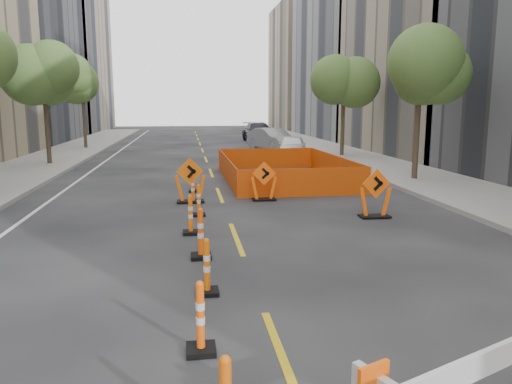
{
  "coord_description": "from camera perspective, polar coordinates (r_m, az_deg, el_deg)",
  "views": [
    {
      "loc": [
        -1.17,
        -7.79,
        3.24
      ],
      "look_at": [
        0.52,
        4.25,
        1.1
      ],
      "focal_mm": 35.0,
      "sensor_mm": 36.0,
      "label": 1
    }
  ],
  "objects": [
    {
      "name": "bld_left_e",
      "position": [
        65.68,
        -22.75,
        15.13
      ],
      "size": [
        12.0,
        20.0,
        20.0
      ],
      "primitive_type": "cube",
      "color": "gray",
      "rests_on": "ground"
    },
    {
      "name": "sidewalk_right",
      "position": [
        22.47,
        18.99,
        1.34
      ],
      "size": [
        4.0,
        90.0,
        0.15
      ],
      "primitive_type": "cube",
      "color": "gray",
      "rests_on": "ground"
    },
    {
      "name": "parked_car_far",
      "position": [
        44.26,
        0.28,
        6.86
      ],
      "size": [
        2.49,
        5.8,
        1.67
      ],
      "primitive_type": "imported",
      "rotation": [
        0.0,
        0.0,
        0.03
      ],
      "color": "black",
      "rests_on": "ground"
    },
    {
      "name": "channelizer_7",
      "position": [
        16.72,
        -7.23,
        0.42
      ],
      "size": [
        0.38,
        0.38,
        0.97
      ],
      "primitive_type": null,
      "color": "#FF500A",
      "rests_on": "ground"
    },
    {
      "name": "parked_car_mid",
      "position": [
        35.71,
        1.88,
        6.04
      ],
      "size": [
        3.24,
        5.09,
        1.58
      ],
      "primitive_type": "imported",
      "rotation": [
        0.0,
        0.0,
        0.36
      ],
      "color": "gray",
      "rests_on": "ground"
    },
    {
      "name": "bld_right_c",
      "position": [
        36.64,
        22.59,
        15.13
      ],
      "size": [
        12.0,
        16.0,
        14.0
      ],
      "primitive_type": "cube",
      "color": "gray",
      "rests_on": "ground"
    },
    {
      "name": "tree_r_b",
      "position": [
        22.02,
        18.23,
        12.84
      ],
      "size": [
        2.8,
        2.8,
        5.95
      ],
      "color": "#382B1E",
      "rests_on": "ground"
    },
    {
      "name": "chevron_sign_center",
      "position": [
        16.94,
        0.92,
        1.26
      ],
      "size": [
        0.99,
        0.73,
        1.34
      ],
      "primitive_type": null,
      "rotation": [
        0.0,
        0.0,
        -0.24
      ],
      "color": "#FF590A",
      "rests_on": "ground"
    },
    {
      "name": "bld_right_e",
      "position": [
        68.99,
        7.48,
        13.85
      ],
      "size": [
        12.0,
        14.0,
        16.0
      ],
      "primitive_type": "cube",
      "color": "tan",
      "rests_on": "ground"
    },
    {
      "name": "tree_l_d",
      "position": [
        38.49,
        -19.23,
        11.35
      ],
      "size": [
        2.8,
        2.8,
        5.95
      ],
      "color": "#382B1E",
      "rests_on": "ground"
    },
    {
      "name": "chevron_sign_right",
      "position": [
        14.75,
        13.5,
        -0.13
      ],
      "size": [
        1.02,
        0.68,
        1.44
      ],
      "primitive_type": null,
      "rotation": [
        0.0,
        0.0,
        0.11
      ],
      "color": "#F7540A",
      "rests_on": "ground"
    },
    {
      "name": "channelizer_8",
      "position": [
        18.76,
        -7.16,
        1.44
      ],
      "size": [
        0.38,
        0.38,
        0.96
      ],
      "primitive_type": null,
      "color": "#FF540A",
      "rests_on": "ground"
    },
    {
      "name": "channelizer_4",
      "position": [
        10.65,
        -6.34,
        -4.7
      ],
      "size": [
        0.43,
        0.43,
        1.1
      ],
      "primitive_type": null,
      "color": "#E64C09",
      "rests_on": "ground"
    },
    {
      "name": "ground_plane",
      "position": [
        8.51,
        0.52,
        -12.37
      ],
      "size": [
        140.0,
        140.0,
        0.0
      ],
      "primitive_type": "plane",
      "color": "black"
    },
    {
      "name": "safety_fence",
      "position": [
        21.68,
        3.0,
        2.74
      ],
      "size": [
        4.89,
        8.24,
        1.02
      ],
      "primitive_type": null,
      "rotation": [
        0.0,
        0.0,
        0.01
      ],
      "color": "#DB400B",
      "rests_on": "ground"
    },
    {
      "name": "channelizer_6",
      "position": [
        14.7,
        -6.56,
        -0.94
      ],
      "size": [
        0.37,
        0.37,
        0.94
      ],
      "primitive_type": null,
      "color": "#DD5B09",
      "rests_on": "ground"
    },
    {
      "name": "chevron_sign_left",
      "position": [
        16.7,
        -7.53,
        1.33
      ],
      "size": [
        1.11,
        0.81,
        1.51
      ],
      "primitive_type": null,
      "rotation": [
        0.0,
        0.0,
        0.22
      ],
      "color": "#E45C09",
      "rests_on": "ground"
    },
    {
      "name": "tree_r_c",
      "position": [
        31.31,
        10.01,
        12.18
      ],
      "size": [
        2.8,
        2.8,
        5.95
      ],
      "color": "#382B1E",
      "rests_on": "ground"
    },
    {
      "name": "channelizer_5",
      "position": [
        12.66,
        -7.5,
        -2.56
      ],
      "size": [
        0.4,
        0.4,
        1.02
      ],
      "primitive_type": null,
      "color": "#E45709",
      "rests_on": "ground"
    },
    {
      "name": "parked_car_near",
      "position": [
        30.88,
        4.19,
        5.21
      ],
      "size": [
        2.62,
        4.31,
        1.37
      ],
      "primitive_type": "imported",
      "rotation": [
        0.0,
        0.0,
        -0.27
      ],
      "color": "white",
      "rests_on": "ground"
    },
    {
      "name": "tree_l_c",
      "position": [
        28.74,
        -23.09,
        11.76
      ],
      "size": [
        2.8,
        2.8,
        5.95
      ],
      "color": "#382B1E",
      "rests_on": "ground"
    },
    {
      "name": "channelizer_2",
      "position": [
        6.76,
        -6.37,
        -14.02
      ],
      "size": [
        0.39,
        0.39,
        0.99
      ],
      "primitive_type": null,
      "color": "#FF560A",
      "rests_on": "ground"
    },
    {
      "name": "channelizer_3",
      "position": [
        8.69,
        -5.64,
        -8.46
      ],
      "size": [
        0.39,
        0.39,
        1.0
      ],
      "primitive_type": null,
      "color": "#DA5A09",
      "rests_on": "ground"
    },
    {
      "name": "bld_right_d",
      "position": [
        51.76,
        13.21,
        17.23
      ],
      "size": [
        12.0,
        18.0,
        20.0
      ],
      "primitive_type": "cube",
      "color": "gray",
      "rests_on": "ground"
    }
  ]
}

